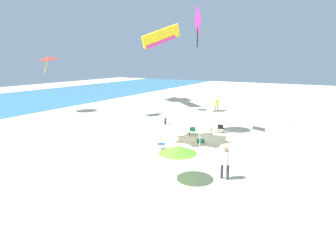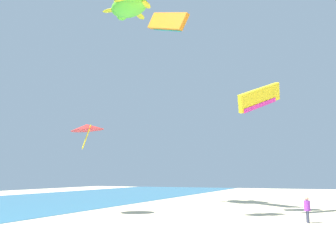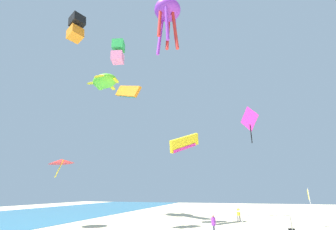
{
  "view_description": "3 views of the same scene",
  "coord_description": "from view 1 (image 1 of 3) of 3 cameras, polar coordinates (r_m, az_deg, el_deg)",
  "views": [
    {
      "loc": [
        -21.65,
        -8.18,
        6.51
      ],
      "look_at": [
        -1.96,
        3.08,
        1.94
      ],
      "focal_mm": 29.29,
      "sensor_mm": 36.0,
      "label": 1
    },
    {
      "loc": [
        -23.45,
        4.36,
        3.0
      ],
      "look_at": [
        1.09,
        14.79,
        7.28
      ],
      "focal_mm": 39.7,
      "sensor_mm": 36.0,
      "label": 2
    },
    {
      "loc": [
        -20.18,
        3.39,
        3.55
      ],
      "look_at": [
        1.09,
        9.55,
        10.99
      ],
      "focal_mm": 24.39,
      "sensor_mm": 36.0,
      "label": 3
    }
  ],
  "objects": [
    {
      "name": "kite_diamond_magenta",
      "position": [
        24.84,
        6.2,
        18.72
      ],
      "size": [
        1.94,
        1.49,
        3.44
      ],
      "rotation": [
        0.0,
        0.0,
        0.6
      ],
      "color": "#E02D9E"
    },
    {
      "name": "person_kite_handler",
      "position": [
        15.59,
        11.83,
        -9.14
      ],
      "size": [
        0.45,
        0.5,
        1.89
      ],
      "rotation": [
        0.0,
        0.0,
        1.55
      ],
      "color": "#33384C",
      "rests_on": "ground"
    },
    {
      "name": "ground",
      "position": [
        24.06,
        8.75,
        -4.58
      ],
      "size": [
        120.0,
        120.0,
        0.1
      ],
      "primitive_type": "cube",
      "color": "beige"
    },
    {
      "name": "banner_flag",
      "position": [
        31.44,
        21.86,
        2.91
      ],
      "size": [
        0.36,
        0.06,
        3.86
      ],
      "color": "silver",
      "rests_on": "ground"
    },
    {
      "name": "beach_umbrella",
      "position": [
        14.93,
        2.05,
        -7.18
      ],
      "size": [
        2.1,
        2.09,
        1.98
      ],
      "color": "silver",
      "rests_on": "ground"
    },
    {
      "name": "folding_chair_left_of_tent",
      "position": [
        24.1,
        5.15,
        -3.17
      ],
      "size": [
        0.78,
        0.72,
        0.82
      ],
      "rotation": [
        0.0,
        0.0,
        1.99
      ],
      "color": "black",
      "rests_on": "ground"
    },
    {
      "name": "person_near_umbrella",
      "position": [
        27.99,
        -0.55,
        -0.09
      ],
      "size": [
        0.42,
        0.38,
        1.61
      ],
      "rotation": [
        0.0,
        0.0,
        0.23
      ],
      "color": "#33384C",
      "rests_on": "ground"
    },
    {
      "name": "kite_parafoil_yellow",
      "position": [
        33.49,
        -1.45,
        16.02
      ],
      "size": [
        4.71,
        2.86,
        3.11
      ],
      "rotation": [
        0.0,
        0.0,
        2.58
      ],
      "color": "yellow"
    },
    {
      "name": "folding_chair_right_of_tent",
      "position": [
        25.31,
        10.97,
        -2.63
      ],
      "size": [
        0.66,
        0.58,
        0.82
      ],
      "rotation": [
        0.0,
        0.0,
        1.64
      ],
      "color": "black",
      "rests_on": "ground"
    },
    {
      "name": "person_by_tent",
      "position": [
        35.47,
        10.13,
        2.28
      ],
      "size": [
        0.41,
        0.41,
        1.71
      ],
      "rotation": [
        0.0,
        0.0,
        2.21
      ],
      "color": "slate",
      "rests_on": "ground"
    },
    {
      "name": "kite_delta_red",
      "position": [
        37.42,
        -23.62,
        10.75
      ],
      "size": [
        3.64,
        3.65,
        2.16
      ],
      "rotation": [
        0.0,
        0.0,
        0.61
      ],
      "color": "red"
    },
    {
      "name": "folding_chair_facing_ocean",
      "position": [
        20.37,
        -1.1,
        -5.86
      ],
      "size": [
        0.73,
        0.78,
        0.82
      ],
      "rotation": [
        0.0,
        0.0,
        3.58
      ],
      "color": "black",
      "rests_on": "ground"
    },
    {
      "name": "cooler_box",
      "position": [
        22.23,
        6.8,
        -5.18
      ],
      "size": [
        0.67,
        0.74,
        0.4
      ],
      "color": "#1E8C4C",
      "rests_on": "ground"
    },
    {
      "name": "canopy_tent",
      "position": [
        22.21,
        3.8,
        0.64
      ],
      "size": [
        3.85,
        3.88,
        2.65
      ],
      "rotation": [
        0.0,
        0.0,
        0.11
      ],
      "color": "#B7B7BC",
      "rests_on": "ground"
    }
  ]
}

